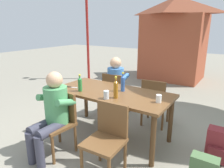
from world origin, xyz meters
The scene contains 17 objects.
ground_plane centered at (0.00, 0.00, 0.00)m, with size 24.00×24.00×0.00m, color gray.
dining_table centered at (0.00, 0.00, 0.68)m, with size 1.85×0.86×0.77m.
chair_near_left centered at (-0.41, -0.73, 0.49)m, with size 0.48×0.48×0.87m.
chair_far_left centered at (-0.41, 0.73, 0.49)m, with size 0.47×0.47×0.87m.
chair_near_right centered at (0.41, -0.73, 0.49)m, with size 0.46×0.46×0.87m.
chair_far_right centered at (0.42, 0.73, 0.49)m, with size 0.48×0.48×0.87m.
person_in_white_shirt centered at (-0.42, -0.84, 0.66)m, with size 0.47×0.61×1.18m.
person_in_plaid_shirt centered at (-0.42, 0.84, 0.66)m, with size 0.47×0.61×1.18m.
bottle_blue centered at (0.13, 0.11, 0.91)m, with size 0.06×0.06×0.30m.
bottle_green centered at (-0.42, -0.26, 0.89)m, with size 0.06×0.06×0.27m.
bottle_amber centered at (0.21, -0.22, 0.91)m, with size 0.06×0.06×0.32m.
cup_glass centered at (0.12, -0.33, 0.83)m, with size 0.08×0.08×0.12m, color silver.
cup_white centered at (0.78, -0.05, 0.83)m, with size 0.07×0.07×0.11m, color white.
table_knife centered at (-0.66, -0.19, 0.78)m, with size 0.24×0.07×0.01m.
backpack_by_far_side centered at (1.53, 0.24, 0.22)m, with size 0.29×0.25×0.46m.
brick_kiosk centered at (-0.42, 4.37, 1.39)m, with size 2.16×1.72×2.65m.
lamp_post centered at (-2.73, 2.72, 2.09)m, with size 0.56×0.20×2.98m.
Camera 1 is at (1.67, -2.54, 1.77)m, focal length 32.96 mm.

